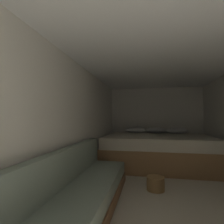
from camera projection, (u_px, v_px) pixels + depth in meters
ground_plane at (164, 200)px, 2.53m from camera, size 7.55×7.55×0.00m
wall_back at (155, 123)px, 5.31m from camera, size 2.72×0.05×2.03m
wall_left at (75, 127)px, 2.82m from camera, size 0.05×5.55×2.03m
ceiling_slab at (162, 55)px, 2.59m from camera, size 2.72×5.55×0.05m
bed at (157, 150)px, 4.37m from camera, size 2.50×1.75×0.89m
sofa_left at (70, 206)px, 1.88m from camera, size 0.66×3.13×0.77m
wicker_basket at (156, 183)px, 2.89m from camera, size 0.28×0.28×0.22m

